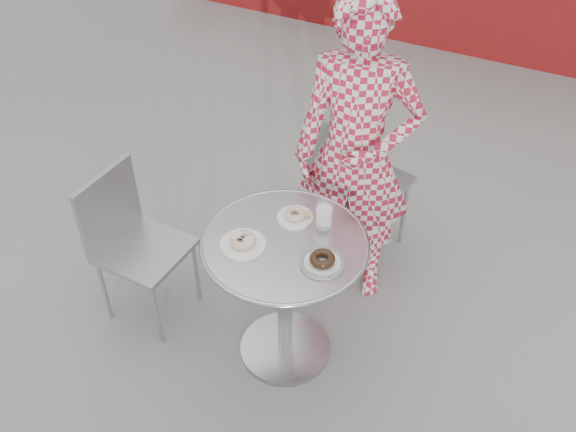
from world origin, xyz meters
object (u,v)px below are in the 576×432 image
at_px(chair_left, 148,273).
at_px(plate_checker, 322,261).
at_px(plate_near, 243,242).
at_px(chair_far, 358,210).
at_px(seated_person, 356,156).
at_px(milk_cup, 324,216).
at_px(bistro_table, 285,271).
at_px(plate_far, 296,216).

height_order(chair_left, plate_checker, chair_left).
relative_size(plate_near, plate_checker, 1.05).
bearing_deg(plate_near, chair_far, 80.19).
distance_m(chair_left, seated_person, 1.23).
distance_m(chair_far, seated_person, 0.61).
relative_size(plate_checker, milk_cup, 1.52).
bearing_deg(bistro_table, plate_checker, -14.08).
bearing_deg(chair_far, plate_near, 91.79).
bearing_deg(plate_far, chair_left, -163.27).
bearing_deg(plate_checker, bistro_table, 165.92).
distance_m(chair_far, plate_far, 0.86).
relative_size(chair_left, plate_far, 5.07).
xyz_separation_m(plate_far, plate_checker, (0.23, -0.21, -0.00)).
bearing_deg(plate_far, plate_checker, -42.59).
xyz_separation_m(chair_far, seated_person, (0.05, -0.26, 0.55)).
relative_size(seated_person, plate_near, 8.53).
bearing_deg(milk_cup, seated_person, 94.55).
distance_m(seated_person, plate_checker, 0.68).
xyz_separation_m(bistro_table, chair_far, (0.02, 0.87, -0.28)).
distance_m(bistro_table, seated_person, 0.68).
bearing_deg(plate_checker, seated_person, 100.96).
relative_size(chair_left, plate_near, 4.22).
bearing_deg(plate_checker, plate_near, -171.50).
xyz_separation_m(seated_person, milk_cup, (0.04, -0.45, -0.03)).
bearing_deg(plate_near, seated_person, 72.86).
distance_m(chair_left, plate_checker, 1.09).
distance_m(chair_far, milk_cup, 0.88).
xyz_separation_m(seated_person, plate_far, (-0.10, -0.46, -0.07)).
bearing_deg(bistro_table, milk_cup, 57.15).
bearing_deg(chair_far, milk_cup, 108.72).
distance_m(plate_near, milk_cup, 0.38).
relative_size(chair_left, seated_person, 0.49).
height_order(bistro_table, chair_left, chair_left).
distance_m(plate_far, plate_checker, 0.31).
bearing_deg(chair_left, milk_cup, -73.19).
height_order(bistro_table, seated_person, seated_person).
bearing_deg(bistro_table, chair_left, -175.28).
height_order(seated_person, plate_checker, seated_person).
xyz_separation_m(chair_far, chair_left, (-0.79, -0.94, -0.03)).
bearing_deg(plate_far, plate_near, -114.93).
distance_m(plate_far, plate_near, 0.29).
relative_size(seated_person, plate_checker, 8.95).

